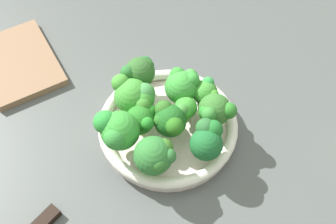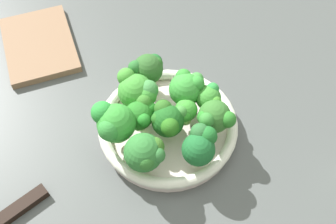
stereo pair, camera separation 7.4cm
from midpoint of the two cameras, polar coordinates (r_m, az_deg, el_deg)
name	(u,v)px [view 1 (the left image)]	position (r cm, az deg, el deg)	size (l,w,h in cm)	color
ground_plane	(146,133)	(80.78, -5.69, -3.14)	(130.00, 130.00, 2.50)	#484D4C
bowl	(168,126)	(77.66, -2.71, -2.19)	(25.88, 25.88, 3.59)	silver
broccoli_floret_0	(182,86)	(75.27, -0.83, 3.44)	(6.09, 6.80, 7.37)	#79BE60
broccoli_floret_1	(185,109)	(73.36, -0.49, 0.19)	(4.07, 4.68, 5.66)	#7CBE51
broccoli_floret_2	(155,156)	(67.84, -4.86, -6.24)	(6.85, 6.63, 7.42)	#9FD372
broccoli_floret_3	(134,95)	(75.08, -7.45, 2.06)	(8.48, 6.52, 7.20)	#88B256
broccoli_floret_4	(208,139)	(69.31, 2.49, -3.90)	(5.89, 6.25, 7.00)	#A2D46B
broccoli_floret_5	(169,120)	(71.58, -2.75, -1.36)	(6.79, 5.73, 6.65)	#9CD46B
broccoli_floret_6	(140,72)	(78.04, -6.54, 5.32)	(5.67, 6.75, 7.17)	#8FC665
broccoli_floret_7	(215,110)	(72.92, 3.58, 0.00)	(6.79, 6.72, 6.58)	#8FD365
broccoli_floret_8	(141,118)	(72.77, -6.58, -1.03)	(5.79, 5.81, 5.96)	#91DA6F
broccoli_floret_9	(118,131)	(70.31, -9.91, -2.77)	(7.81, 7.25, 8.08)	#8CBE5B
broccoli_floret_10	(205,92)	(75.23, 2.35, 2.50)	(5.26, 4.80, 6.17)	#82C962
cutting_board	(19,63)	(95.21, -21.87, 6.13)	(20.17, 14.44, 1.60)	brown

